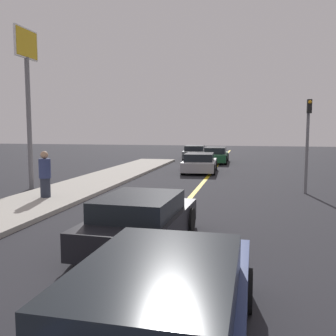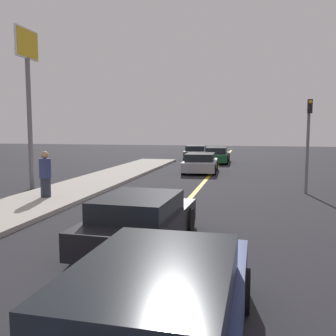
# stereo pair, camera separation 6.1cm
# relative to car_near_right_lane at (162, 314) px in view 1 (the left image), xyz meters

# --- Properties ---
(road_center_line) EXTENTS (0.20, 60.00, 0.01)m
(road_center_line) POSITION_rel_car_near_right_lane_xyz_m (-1.26, 12.50, -0.62)
(road_center_line) COLOR gold
(road_center_line) RESTS_ON ground_plane
(sidewalk_left) EXTENTS (2.87, 31.64, 0.15)m
(sidewalk_left) POSITION_rel_car_near_right_lane_xyz_m (-6.38, 10.32, -0.55)
(sidewalk_left) COLOR #ADA89E
(sidewalk_left) RESTS_ON ground_plane
(car_near_right_lane) EXTENTS (2.02, 4.66, 1.27)m
(car_near_right_lane) POSITION_rel_car_near_right_lane_xyz_m (0.00, 0.00, 0.00)
(car_near_right_lane) COLOR navy
(car_near_right_lane) RESTS_ON ground_plane
(car_ahead_center) EXTENTS (2.08, 4.09, 1.18)m
(car_ahead_center) POSITION_rel_car_near_right_lane_xyz_m (-1.47, 4.21, -0.04)
(car_ahead_center) COLOR black
(car_ahead_center) RESTS_ON ground_plane
(car_far_distant) EXTENTS (2.14, 4.17, 1.18)m
(car_far_distant) POSITION_rel_car_near_right_lane_xyz_m (-1.97, 18.69, -0.05)
(car_far_distant) COLOR #9E9EA3
(car_far_distant) RESTS_ON ground_plane
(car_parked_left_lot) EXTENTS (1.92, 4.65, 1.23)m
(car_parked_left_lot) POSITION_rel_car_near_right_lane_xyz_m (-1.55, 25.33, -0.02)
(car_parked_left_lot) COLOR #144728
(car_parked_left_lot) RESTS_ON ground_plane
(car_oncoming_far) EXTENTS (2.11, 4.39, 1.20)m
(car_oncoming_far) POSITION_rel_car_near_right_lane_xyz_m (-3.62, 28.40, -0.04)
(car_oncoming_far) COLOR #4C5156
(car_oncoming_far) RESTS_ON ground_plane
(pedestrian_mid_group) EXTENTS (0.43, 0.43, 1.70)m
(pedestrian_mid_group) POSITION_rel_car_near_right_lane_xyz_m (-6.38, 8.50, 0.36)
(pedestrian_mid_group) COLOR #282D3D
(pedestrian_mid_group) RESTS_ON sidewalk_left
(traffic_light) EXTENTS (0.18, 0.40, 3.82)m
(traffic_light) POSITION_rel_car_near_right_lane_xyz_m (3.24, 12.15, 1.74)
(traffic_light) COLOR slate
(traffic_light) RESTS_ON ground_plane
(roadside_sign) EXTENTS (0.20, 1.64, 6.90)m
(roadside_sign) POSITION_rel_car_near_right_lane_xyz_m (-8.46, 10.89, 4.37)
(roadside_sign) COLOR slate
(roadside_sign) RESTS_ON ground_plane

